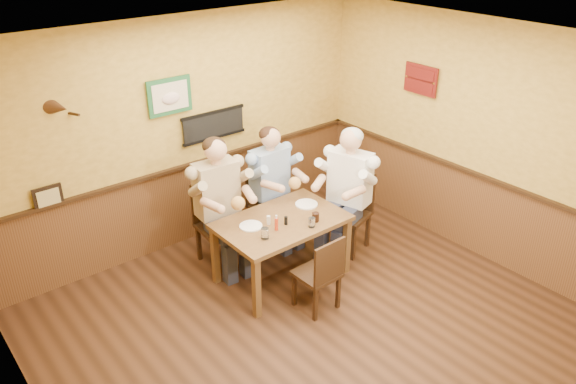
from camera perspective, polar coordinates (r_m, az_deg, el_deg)
name	(u,v)px	position (r m, az deg, el deg)	size (l,w,h in m)	color
room	(329,174)	(5.04, 4.16, 1.87)	(5.02, 5.03, 2.81)	black
dining_table	(282,227)	(6.22, -0.65, -3.60)	(1.40, 0.90, 0.75)	brown
chair_back_left	(219,225)	(6.62, -7.04, -3.36)	(0.46, 0.46, 1.00)	#331F10
chair_back_right	(270,205)	(7.06, -1.83, -1.33)	(0.44, 0.44, 0.95)	#331F10
chair_right_end	(348,213)	(6.87, 6.13, -2.13)	(0.46, 0.46, 1.00)	#331F10
chair_near_side	(317,272)	(5.89, 2.92, -8.12)	(0.41, 0.41, 0.88)	#331F10
diner_tan_shirt	(218,209)	(6.52, -7.14, -1.72)	(0.66, 0.66, 1.43)	tan
diner_blue_polo	(270,191)	(6.97, -1.86, 0.15)	(0.63, 0.63, 1.36)	#89A5CE
diner_white_elder	(349,197)	(6.77, 6.22, -0.53)	(0.66, 0.66, 1.43)	white
water_glass_left	(265,233)	(5.82, -2.35, -4.22)	(0.08, 0.08, 0.12)	white
water_glass_mid	(312,222)	(6.03, 2.42, -3.10)	(0.07, 0.07, 0.11)	white
cola_tumbler	(316,217)	(6.14, 2.82, -2.56)	(0.08, 0.08, 0.10)	black
hot_sauce_bottle	(276,223)	(5.95, -1.19, -3.21)	(0.04, 0.04, 0.16)	red
salt_shaker	(269,220)	(6.08, -1.99, -2.87)	(0.04, 0.04, 0.10)	white
pepper_shaker	(286,221)	(6.07, -0.21, -2.91)	(0.04, 0.04, 0.09)	black
plate_far_left	(251,226)	(6.06, -3.80, -3.47)	(0.25, 0.25, 0.02)	white
plate_far_right	(306,204)	(6.48, 1.88, -1.24)	(0.26, 0.26, 0.02)	white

